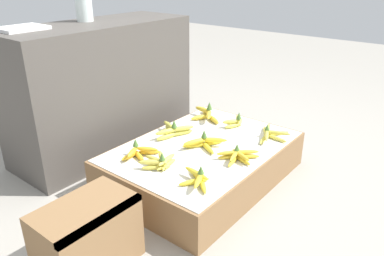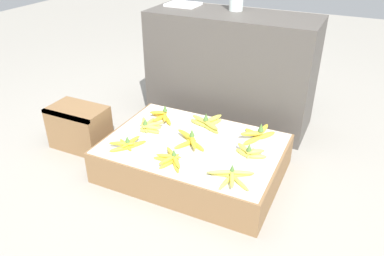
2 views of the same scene
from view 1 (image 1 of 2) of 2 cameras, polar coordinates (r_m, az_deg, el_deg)
ground_plane at (r=2.23m, az=1.65°, el=-7.65°), size 10.00×10.00×0.00m
display_platform at (r=2.17m, az=1.69°, el=-5.23°), size 1.07×0.75×0.21m
back_vendor_table at (r=2.52m, az=-13.46°, el=5.93°), size 1.23×0.47×0.83m
wooden_crate at (r=1.62m, az=-15.60°, el=-15.66°), size 0.39×0.24×0.30m
banana_bunch_front_left at (r=1.76m, az=0.91°, el=-7.65°), size 0.18×0.21×0.09m
banana_bunch_front_midleft at (r=1.97m, az=6.99°, el=-4.18°), size 0.21×0.19×0.08m
banana_bunch_front_midright at (r=2.26m, az=11.83°, el=-0.85°), size 0.26×0.22×0.08m
banana_bunch_middle_left at (r=1.90m, az=-4.90°, el=-5.18°), size 0.19×0.15×0.09m
banana_bunch_middle_midleft at (r=2.09m, az=1.95°, el=-2.23°), size 0.24×0.21×0.10m
banana_bunch_middle_midright at (r=2.38m, az=6.64°, el=0.99°), size 0.20×0.11×0.10m
banana_bunch_back_left at (r=2.01m, az=-8.05°, el=-3.64°), size 0.21×0.13×0.10m
banana_bunch_back_midleft at (r=2.24m, az=-2.92°, el=-0.35°), size 0.24×0.21×0.11m
banana_bunch_back_midright at (r=2.48m, az=2.28°, el=2.14°), size 0.20×0.25×0.11m
glass_jar at (r=2.48m, az=-16.22°, el=17.82°), size 0.11×0.11×0.21m
foam_tray_white at (r=2.27m, az=-24.53°, el=13.67°), size 0.24×0.19×0.02m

